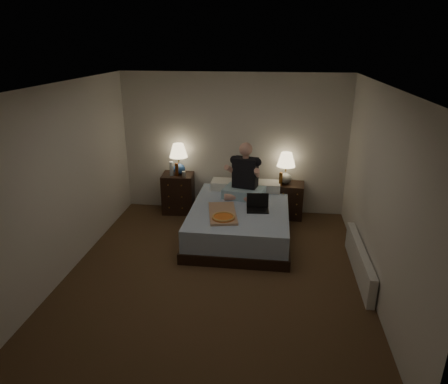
# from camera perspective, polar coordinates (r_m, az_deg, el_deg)

# --- Properties ---
(floor) EXTENTS (4.00, 4.50, 0.00)m
(floor) POSITION_cam_1_polar(r_m,az_deg,el_deg) (5.58, -1.18, -11.48)
(floor) COLOR #523823
(floor) RESTS_ON ground
(ceiling) EXTENTS (4.00, 4.50, 0.00)m
(ceiling) POSITION_cam_1_polar(r_m,az_deg,el_deg) (4.75, -1.41, 14.98)
(ceiling) COLOR white
(ceiling) RESTS_ON ground
(wall_back) EXTENTS (4.00, 0.00, 2.50)m
(wall_back) POSITION_cam_1_polar(r_m,az_deg,el_deg) (7.17, 1.36, 6.80)
(wall_back) COLOR beige
(wall_back) RESTS_ON ground
(wall_front) EXTENTS (4.00, 0.00, 2.50)m
(wall_front) POSITION_cam_1_polar(r_m,az_deg,el_deg) (3.05, -7.66, -13.87)
(wall_front) COLOR beige
(wall_front) RESTS_ON ground
(wall_left) EXTENTS (0.00, 4.50, 2.50)m
(wall_left) POSITION_cam_1_polar(r_m,az_deg,el_deg) (5.67, -21.73, 1.49)
(wall_left) COLOR beige
(wall_left) RESTS_ON ground
(wall_right) EXTENTS (0.00, 4.50, 2.50)m
(wall_right) POSITION_cam_1_polar(r_m,az_deg,el_deg) (5.14, 21.33, -0.34)
(wall_right) COLOR beige
(wall_right) RESTS_ON ground
(bed) EXTENTS (1.53, 2.04, 0.51)m
(bed) POSITION_cam_1_polar(r_m,az_deg,el_deg) (6.47, 2.28, -4.15)
(bed) COLOR #587CB1
(bed) RESTS_ON floor
(nightstand_left) EXTENTS (0.59, 0.54, 0.72)m
(nightstand_left) POSITION_cam_1_polar(r_m,az_deg,el_deg) (7.41, -6.50, -0.07)
(nightstand_left) COLOR black
(nightstand_left) RESTS_ON floor
(nightstand_right) EXTENTS (0.51, 0.46, 0.62)m
(nightstand_right) POSITION_cam_1_polar(r_m,az_deg,el_deg) (7.24, 9.31, -1.15)
(nightstand_right) COLOR black
(nightstand_right) RESTS_ON floor
(lamp_left) EXTENTS (0.39, 0.39, 0.56)m
(lamp_left) POSITION_cam_1_polar(r_m,az_deg,el_deg) (7.20, -6.48, 4.70)
(lamp_left) COLOR #285095
(lamp_left) RESTS_ON nightstand_left
(lamp_right) EXTENTS (0.39, 0.39, 0.56)m
(lamp_right) POSITION_cam_1_polar(r_m,az_deg,el_deg) (7.04, 8.83, 3.37)
(lamp_right) COLOR gray
(lamp_right) RESTS_ON nightstand_right
(water_bottle) EXTENTS (0.07, 0.07, 0.25)m
(water_bottle) POSITION_cam_1_polar(r_m,az_deg,el_deg) (7.19, -7.52, 3.33)
(water_bottle) COLOR silver
(water_bottle) RESTS_ON nightstand_left
(soda_can) EXTENTS (0.07, 0.07, 0.10)m
(soda_can) POSITION_cam_1_polar(r_m,az_deg,el_deg) (7.10, -5.76, 2.56)
(soda_can) COLOR silver
(soda_can) RESTS_ON nightstand_left
(beer_bottle_left) EXTENTS (0.06, 0.06, 0.23)m
(beer_bottle_left) POSITION_cam_1_polar(r_m,az_deg,el_deg) (7.15, -6.77, 3.20)
(beer_bottle_left) COLOR #50250B
(beer_bottle_left) RESTS_ON nightstand_left
(beer_bottle_right) EXTENTS (0.06, 0.06, 0.23)m
(beer_bottle_right) POSITION_cam_1_polar(r_m,az_deg,el_deg) (6.99, 8.11, 1.87)
(beer_bottle_right) COLOR #62380E
(beer_bottle_right) RESTS_ON nightstand_right
(person) EXTENTS (0.77, 0.66, 0.93)m
(person) POSITION_cam_1_polar(r_m,az_deg,el_deg) (6.60, 2.94, 3.05)
(person) COLOR black
(person) RESTS_ON bed
(laptop) EXTENTS (0.36, 0.31, 0.24)m
(laptop) POSITION_cam_1_polar(r_m,az_deg,el_deg) (6.18, 4.86, -1.66)
(laptop) COLOR black
(laptop) RESTS_ON bed
(pizza_box) EXTENTS (0.54, 0.82, 0.08)m
(pizza_box) POSITION_cam_1_polar(r_m,az_deg,el_deg) (5.87, -0.08, -3.69)
(pizza_box) COLOR tan
(pizza_box) RESTS_ON bed
(radiator) EXTENTS (0.10, 1.60, 0.40)m
(radiator) POSITION_cam_1_polar(r_m,az_deg,el_deg) (5.76, 18.78, -9.28)
(radiator) COLOR silver
(radiator) RESTS_ON floor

